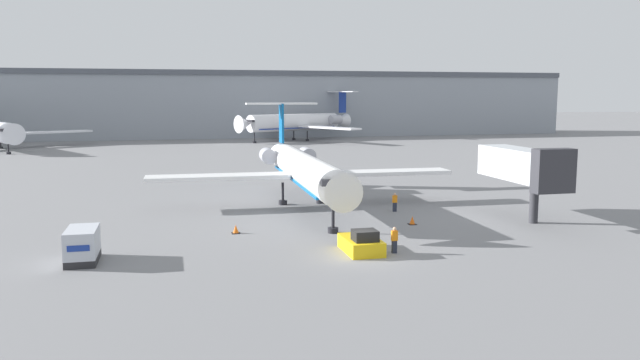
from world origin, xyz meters
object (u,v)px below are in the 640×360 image
(airplane_main, at_px, (303,168))
(worker_by_wing, at_px, (395,202))
(pushback_tug, at_px, (361,243))
(jet_bridge, at_px, (524,166))
(airplane_parked_far_left, at_px, (297,122))
(luggage_cart, at_px, (82,245))
(traffic_cone_left, at_px, (236,229))
(traffic_cone_right, at_px, (412,220))
(worker_near_tug, at_px, (394,239))

(airplane_main, distance_m, worker_by_wing, 9.07)
(pushback_tug, distance_m, worker_by_wing, 15.00)
(pushback_tug, xyz_separation_m, jet_bridge, (16.29, 7.55, 3.85))
(airplane_parked_far_left, bearing_deg, jet_bridge, -89.98)
(worker_by_wing, relative_size, jet_bridge, 0.16)
(luggage_cart, distance_m, traffic_cone_left, 11.61)
(luggage_cart, xyz_separation_m, jet_bridge, (33.69, 5.84, 3.39))
(traffic_cone_right, height_order, airplane_parked_far_left, airplane_parked_far_left)
(airplane_main, xyz_separation_m, traffic_cone_left, (-7.37, -10.40, -3.19))
(worker_near_tug, relative_size, traffic_cone_left, 2.70)
(worker_by_wing, bearing_deg, traffic_cone_right, -96.19)
(luggage_cart, distance_m, worker_near_tug, 19.56)
(worker_by_wing, distance_m, traffic_cone_left, 15.64)
(airplane_main, xyz_separation_m, airplane_parked_far_left, (16.28, 82.68, 0.66))
(traffic_cone_right, bearing_deg, jet_bridge, 0.20)
(worker_near_tug, bearing_deg, worker_by_wing, 69.53)
(worker_near_tug, xyz_separation_m, traffic_cone_right, (4.57, 8.23, -0.59))
(airplane_main, height_order, worker_by_wing, airplane_main)
(worker_by_wing, height_order, airplane_parked_far_left, airplane_parked_far_left)
(airplane_main, height_order, luggage_cart, airplane_main)
(worker_by_wing, relative_size, airplane_parked_far_left, 0.05)
(worker_near_tug, bearing_deg, traffic_cone_right, 60.97)
(traffic_cone_right, distance_m, jet_bridge, 10.54)
(airplane_main, distance_m, worker_near_tug, 18.99)
(traffic_cone_left, relative_size, airplane_parked_far_left, 0.02)
(worker_near_tug, height_order, traffic_cone_left, worker_near_tug)
(pushback_tug, xyz_separation_m, luggage_cart, (-17.39, 1.71, 0.46))
(airplane_main, bearing_deg, jet_bridge, -32.59)
(airplane_main, height_order, traffic_cone_left, airplane_main)
(airplane_main, distance_m, pushback_tug, 18.21)
(worker_near_tug, height_order, traffic_cone_right, worker_near_tug)
(airplane_main, xyz_separation_m, worker_near_tug, (2.05, -18.70, -2.58))
(traffic_cone_left, bearing_deg, airplane_main, 54.66)
(airplane_main, relative_size, worker_by_wing, 17.74)
(worker_near_tug, xyz_separation_m, jet_bridge, (14.27, 8.27, 3.53))
(worker_near_tug, distance_m, traffic_cone_left, 12.57)
(airplane_main, height_order, pushback_tug, airplane_main)
(luggage_cart, xyz_separation_m, traffic_cone_left, (9.99, 5.87, -0.75))
(luggage_cart, bearing_deg, worker_by_wing, 24.98)
(luggage_cart, relative_size, traffic_cone_right, 5.16)
(airplane_main, bearing_deg, luggage_cart, -136.86)
(pushback_tug, distance_m, traffic_cone_right, 10.00)
(worker_near_tug, bearing_deg, traffic_cone_left, 138.62)
(pushback_tug, distance_m, luggage_cart, 17.48)
(jet_bridge, bearing_deg, traffic_cone_right, -179.80)
(airplane_main, relative_size, airplane_parked_far_left, 0.85)
(pushback_tug, xyz_separation_m, traffic_cone_right, (6.59, 7.51, -0.27))
(pushback_tug, bearing_deg, airplane_main, 90.09)
(pushback_tug, distance_m, airplane_parked_far_left, 102.02)
(jet_bridge, bearing_deg, worker_near_tug, -149.93)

